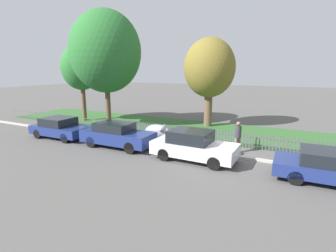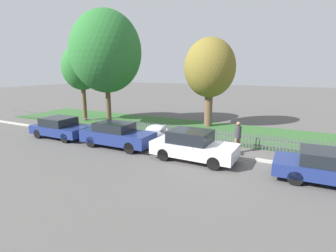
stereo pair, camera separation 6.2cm
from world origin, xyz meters
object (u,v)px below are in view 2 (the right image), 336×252
object	(u,v)px
tree_nearest_kerb	(82,68)
pedestrian_near_fence	(238,135)
parked_car_black_saloon	(117,135)
parked_car_navy_estate	(193,146)
parked_car_red_compact	(334,167)
tree_behind_motorcycle	(106,52)
covered_motorcycle	(158,132)
tree_mid_park	(210,68)
parked_car_silver_hatchback	(61,127)

from	to	relation	value
tree_nearest_kerb	pedestrian_near_fence	bearing A→B (deg)	-12.23
parked_car_black_saloon	parked_car_navy_estate	world-z (taller)	parked_car_navy_estate
parked_car_red_compact	tree_nearest_kerb	size ratio (longest dim) A/B	0.71
parked_car_red_compact	tree_behind_motorcycle	distance (m)	16.37
tree_nearest_kerb	tree_behind_motorcycle	world-z (taller)	tree_behind_motorcycle
covered_motorcycle	tree_mid_park	xyz separation A→B (m)	(1.16, 5.89, 3.75)
parked_car_black_saloon	parked_car_red_compact	world-z (taller)	parked_car_black_saloon
parked_car_navy_estate	tree_mid_park	size ratio (longest dim) A/B	0.62
parked_car_silver_hatchback	tree_mid_park	world-z (taller)	tree_mid_park
parked_car_navy_estate	parked_car_red_compact	bearing A→B (deg)	1.27
parked_car_silver_hatchback	pedestrian_near_fence	world-z (taller)	pedestrian_near_fence
parked_car_red_compact	tree_mid_park	xyz separation A→B (m)	(-7.79, 7.81, 3.77)
covered_motorcycle	parked_car_navy_estate	bearing A→B (deg)	-36.92
tree_behind_motorcycle	tree_mid_park	world-z (taller)	tree_behind_motorcycle
tree_nearest_kerb	tree_behind_motorcycle	xyz separation A→B (m)	(3.12, -0.55, 1.15)
pedestrian_near_fence	parked_car_silver_hatchback	bearing A→B (deg)	126.80
parked_car_silver_hatchback	covered_motorcycle	size ratio (longest dim) A/B	2.18
parked_car_red_compact	pedestrian_near_fence	distance (m)	4.74
parked_car_red_compact	tree_mid_park	distance (m)	11.65
parked_car_navy_estate	tree_nearest_kerb	bearing A→B (deg)	158.11
parked_car_navy_estate	tree_behind_motorcycle	distance (m)	11.25
covered_motorcycle	tree_mid_park	world-z (taller)	tree_mid_park
tree_mid_park	tree_nearest_kerb	bearing A→B (deg)	-165.28
parked_car_silver_hatchback	covered_motorcycle	bearing A→B (deg)	15.82
tree_behind_motorcycle	tree_mid_park	xyz separation A→B (m)	(7.12, 3.24, -1.22)
tree_behind_motorcycle	parked_car_red_compact	bearing A→B (deg)	-17.03
tree_nearest_kerb	tree_behind_motorcycle	distance (m)	3.37
tree_nearest_kerb	parked_car_navy_estate	bearing A→B (deg)	-22.95
parked_car_black_saloon	pedestrian_near_fence	bearing A→B (deg)	17.38
parked_car_black_saloon	pedestrian_near_fence	size ratio (longest dim) A/B	2.53
tree_mid_park	parked_car_black_saloon	bearing A→B (deg)	-109.82
parked_car_black_saloon	pedestrian_near_fence	xyz separation A→B (m)	(6.36, 2.08, 0.23)
parked_car_black_saloon	tree_behind_motorcycle	bearing A→B (deg)	133.01
parked_car_silver_hatchback	tree_behind_motorcycle	bearing A→B (deg)	85.85
parked_car_red_compact	tree_nearest_kerb	bearing A→B (deg)	162.69
pedestrian_near_fence	tree_behind_motorcycle	bearing A→B (deg)	103.22
parked_car_navy_estate	covered_motorcycle	distance (m)	3.62
parked_car_navy_estate	tree_behind_motorcycle	size ratio (longest dim) A/B	0.47
parked_car_red_compact	tree_behind_motorcycle	xyz separation A→B (m)	(-14.91, 4.57, 4.99)
parked_car_black_saloon	tree_nearest_kerb	distance (m)	9.77
tree_nearest_kerb	tree_behind_motorcycle	bearing A→B (deg)	-10.01
tree_mid_park	pedestrian_near_fence	bearing A→B (deg)	-57.91
tree_nearest_kerb	parked_car_black_saloon	bearing A→B (deg)	-34.25
parked_car_black_saloon	covered_motorcycle	bearing A→B (deg)	48.10
parked_car_silver_hatchback	parked_car_black_saloon	size ratio (longest dim) A/B	0.91
parked_car_red_compact	tree_mid_park	bearing A→B (deg)	133.45
tree_behind_motorcycle	tree_mid_park	bearing A→B (deg)	24.47
parked_car_silver_hatchback	parked_car_red_compact	world-z (taller)	parked_car_silver_hatchback
parked_car_navy_estate	pedestrian_near_fence	bearing A→B (deg)	53.24
parked_car_black_saloon	covered_motorcycle	size ratio (longest dim) A/B	2.39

